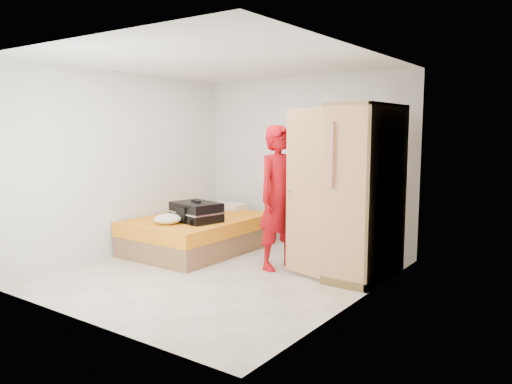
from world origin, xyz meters
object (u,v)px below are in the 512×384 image
Objects in this scene: bed at (198,234)px; suitcase at (196,212)px; wardrobe at (361,196)px; person at (280,198)px; round_cushion at (168,219)px.

suitcase reaches higher than bed.
person is at bearing -165.32° from wardrobe.
round_cushion is (-2.50, -0.79, -0.43)m from wardrobe.
person is at bearing -3.54° from bed.
bed is 1.09× the size of person.
round_cushion is at bearing -89.59° from bed.
bed is at bearing 140.50° from suitcase.
round_cushion is (0.00, -0.62, 0.32)m from bed.
suitcase is at bearing 112.93° from person.
wardrobe is 2.64× the size of suitcase.
wardrobe reaches higher than suitcase.
round_cushion reaches higher than bed.
suitcase is (0.19, -0.24, 0.38)m from bed.
wardrobe is 1.03m from person.
person reaches higher than suitcase.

